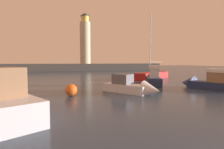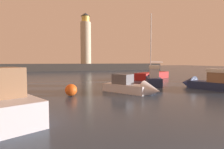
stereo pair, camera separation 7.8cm
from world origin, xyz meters
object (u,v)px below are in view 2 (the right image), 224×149
(motorboat_0, at_px, (153,79))
(motorboat_1, at_px, (206,83))
(lighthouse, at_px, (86,40))
(mooring_buoy, at_px, (71,90))
(sailboat_moored, at_px, (153,75))
(motorboat_3, at_px, (133,87))

(motorboat_0, xyz_separation_m, motorboat_1, (3.54, -5.19, -0.05))
(lighthouse, distance_m, mooring_buoy, 48.92)
(sailboat_moored, distance_m, mooring_buoy, 19.70)
(motorboat_0, relative_size, sailboat_moored, 0.56)
(motorboat_3, bearing_deg, mooring_buoy, 176.32)
(motorboat_0, xyz_separation_m, sailboat_moored, (4.33, 7.43, -0.12))
(motorboat_3, bearing_deg, motorboat_1, 0.78)
(motorboat_1, height_order, motorboat_3, motorboat_1)
(motorboat_0, height_order, sailboat_moored, sailboat_moored)
(motorboat_1, bearing_deg, motorboat_0, 124.26)
(lighthouse, bearing_deg, motorboat_1, -84.24)
(lighthouse, xyz_separation_m, motorboat_3, (-4.00, -47.27, -9.86))
(motorboat_0, bearing_deg, sailboat_moored, 59.76)
(sailboat_moored, bearing_deg, mooring_buoy, -141.13)
(motorboat_1, bearing_deg, mooring_buoy, 179.00)
(lighthouse, distance_m, motorboat_1, 48.38)
(motorboat_3, bearing_deg, lighthouse, 85.17)
(lighthouse, relative_size, sailboat_moored, 1.53)
(mooring_buoy, bearing_deg, motorboat_1, -1.00)
(lighthouse, bearing_deg, motorboat_0, -88.33)
(sailboat_moored, bearing_deg, motorboat_3, -126.86)
(motorboat_3, relative_size, mooring_buoy, 5.62)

